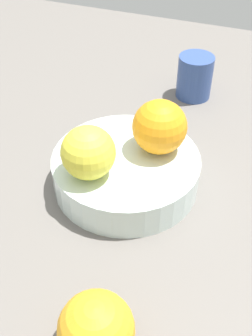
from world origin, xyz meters
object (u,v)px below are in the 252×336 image
at_px(orange_in_bowl_0, 160,127).
at_px(orange_in_bowl_1, 88,153).
at_px(ceramic_cup, 195,77).
at_px(fruit_bowl, 126,171).
at_px(orange_loose_0, 96,329).

bearing_deg(orange_in_bowl_0, orange_in_bowl_1, -40.21).
bearing_deg(orange_in_bowl_1, orange_in_bowl_0, 139.79).
xyz_separation_m(orange_in_bowl_1, ceramic_cup, (-0.29, 0.06, -0.04)).
distance_m(fruit_bowl, ceramic_cup, 0.25).
xyz_separation_m(orange_in_bowl_0, ceramic_cup, (-0.21, -0.00, -0.04)).
height_order(orange_in_bowl_0, orange_in_bowl_1, orange_in_bowl_0).
xyz_separation_m(fruit_bowl, orange_loose_0, (0.22, 0.05, 0.01)).
bearing_deg(orange_loose_0, ceramic_cup, -176.94).
bearing_deg(fruit_bowl, orange_in_bowl_1, -35.17).
bearing_deg(orange_in_bowl_0, ceramic_cup, -179.18).
relative_size(orange_loose_0, ceramic_cup, 0.96).
xyz_separation_m(orange_loose_0, ceramic_cup, (-0.46, -0.02, 0.00)).
distance_m(fruit_bowl, orange_in_bowl_0, 0.07).
distance_m(orange_in_bowl_0, orange_in_bowl_1, 0.10).
bearing_deg(ceramic_cup, orange_loose_0, 3.06).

